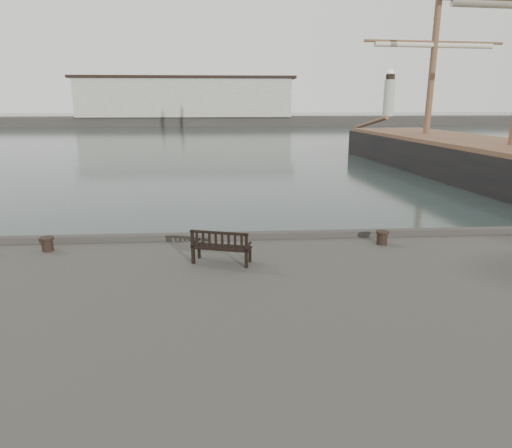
# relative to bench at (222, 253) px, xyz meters

# --- Properties ---
(ground) EXTENTS (400.00, 400.00, 0.00)m
(ground) POSITION_rel_bench_xyz_m (-0.33, 2.26, -1.84)
(ground) COLOR #1C2726
(ground) RESTS_ON ground
(breakwater) EXTENTS (140.00, 9.50, 12.20)m
(breakwater) POSITION_rel_bench_xyz_m (-4.88, 94.26, 2.46)
(breakwater) COLOR #383530
(breakwater) RESTS_ON ground
(bench) EXTENTS (1.58, 0.92, 0.86)m
(bench) POSITION_rel_bench_xyz_m (0.00, 0.00, 0.00)
(bench) COLOR black
(bench) RESTS_ON quay
(bollard_left) EXTENTS (0.39, 0.39, 0.39)m
(bollard_left) POSITION_rel_bench_xyz_m (-4.81, 1.31, -0.08)
(bollard_left) COLOR black
(bollard_left) RESTS_ON quay
(bollard_right) EXTENTS (0.43, 0.43, 0.39)m
(bollard_right) POSITION_rel_bench_xyz_m (4.62, 1.27, -0.08)
(bollard_right) COLOR black
(bollard_right) RESTS_ON quay
(tall_ship_main) EXTENTS (11.59, 40.53, 29.98)m
(tall_ship_main) POSITION_rel_bench_xyz_m (19.36, 18.55, -1.08)
(tall_ship_main) COLOR black
(tall_ship_main) RESTS_ON ground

